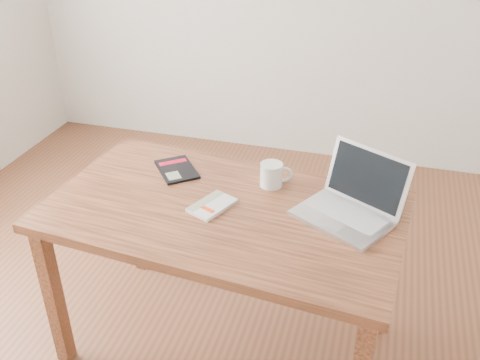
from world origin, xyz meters
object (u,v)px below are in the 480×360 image
(desk, at_px, (224,226))
(white_guidebook, at_px, (212,206))
(black_guidebook, at_px, (177,169))
(laptop, at_px, (351,203))
(coffee_mug, at_px, (272,174))

(desk, xyz_separation_m, white_guidebook, (-0.04, -0.01, 0.10))
(black_guidebook, distance_m, laptop, 0.79)
(black_guidebook, bearing_deg, white_guidebook, -82.67)
(white_guidebook, xyz_separation_m, black_guidebook, (-0.25, 0.24, -0.00))
(black_guidebook, height_order, laptop, laptop)
(black_guidebook, bearing_deg, desk, -76.67)
(laptop, height_order, coffee_mug, laptop)
(desk, distance_m, coffee_mug, 0.30)
(desk, relative_size, coffee_mug, 10.95)
(laptop, bearing_deg, white_guidebook, -140.42)
(white_guidebook, relative_size, black_guidebook, 0.82)
(black_guidebook, distance_m, coffee_mug, 0.44)
(black_guidebook, bearing_deg, laptop, -48.69)
(white_guidebook, height_order, laptop, laptop)
(white_guidebook, distance_m, black_guidebook, 0.34)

